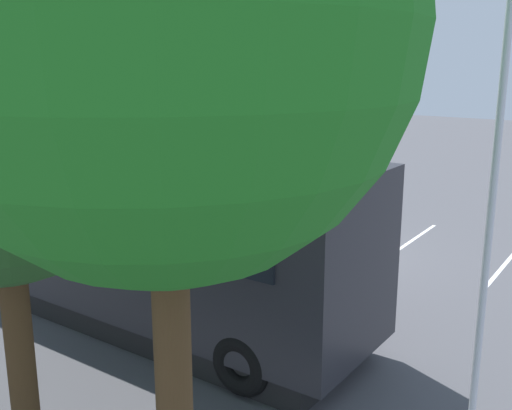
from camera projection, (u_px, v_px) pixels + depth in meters
ground_plane at (314, 251)px, 15.47m from camera, size 80.00×80.00×0.00m
tour_bus at (138, 234)px, 11.13m from camera, size 9.29×2.84×3.25m
spectator_far_left at (261, 243)px, 12.74m from camera, size 0.58×0.35×1.70m
spectator_left at (212, 228)px, 13.62m from camera, size 0.58×0.37×1.79m
spectator_centre at (165, 221)px, 14.22m from camera, size 0.57×0.33×1.81m
parked_motorcycle_silver at (312, 293)px, 11.40m from camera, size 2.05×0.58×0.99m
stunt_motorcycle at (270, 181)px, 19.10m from camera, size 1.82×0.76×1.93m
flagpole at (491, 186)px, 5.99m from camera, size 0.78×0.36×7.22m
traffic_cone at (317, 208)px, 18.71m from camera, size 0.34×0.34×0.63m
bay_line_a at (504, 265)px, 14.39m from camera, size 0.27×3.70×0.01m
bay_line_b at (404, 246)px, 15.89m from camera, size 0.33×5.00×0.01m
bay_line_c at (321, 230)px, 17.39m from camera, size 0.29×4.17×0.01m
bay_line_d at (251, 217)px, 18.88m from camera, size 0.33×4.96×0.01m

